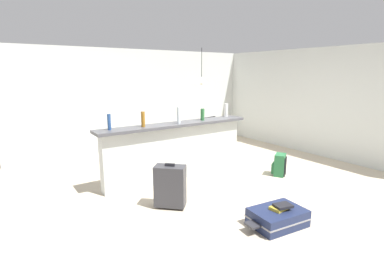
% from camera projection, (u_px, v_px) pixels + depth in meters
% --- Properties ---
extents(ground_plane, '(13.00, 13.00, 0.05)m').
position_uv_depth(ground_plane, '(218.00, 181.00, 5.55)').
color(ground_plane, beige).
extents(wall_back, '(6.60, 0.10, 2.50)m').
position_uv_depth(wall_back, '(144.00, 100.00, 7.74)').
color(wall_back, silver).
rests_on(wall_back, ground_plane).
extents(wall_right, '(0.10, 6.00, 2.50)m').
position_uv_depth(wall_right, '(310.00, 102.00, 7.21)').
color(wall_right, silver).
rests_on(wall_right, ground_plane).
extents(partition_half_wall, '(2.80, 0.20, 0.99)m').
position_uv_depth(partition_half_wall, '(176.00, 152.00, 5.52)').
color(partition_half_wall, silver).
rests_on(partition_half_wall, ground_plane).
extents(bar_countertop, '(2.96, 0.40, 0.05)m').
position_uv_depth(bar_countertop, '(176.00, 124.00, 5.41)').
color(bar_countertop, '#4C4C51').
rests_on(bar_countertop, partition_half_wall).
extents(bottle_blue, '(0.06, 0.06, 0.26)m').
position_uv_depth(bottle_blue, '(109.00, 122.00, 4.74)').
color(bottle_blue, '#284C89').
rests_on(bottle_blue, bar_countertop).
extents(bottle_amber, '(0.07, 0.07, 0.26)m').
position_uv_depth(bottle_amber, '(143.00, 119.00, 5.00)').
color(bottle_amber, '#9E661E').
rests_on(bottle_amber, bar_countertop).
extents(bottle_clear, '(0.06, 0.06, 0.30)m').
position_uv_depth(bottle_clear, '(179.00, 115.00, 5.32)').
color(bottle_clear, silver).
rests_on(bottle_clear, bar_countertop).
extents(bottle_green, '(0.07, 0.07, 0.22)m').
position_uv_depth(bottle_green, '(202.00, 114.00, 5.70)').
color(bottle_green, '#2D6B38').
rests_on(bottle_green, bar_countertop).
extents(bottle_white, '(0.07, 0.07, 0.27)m').
position_uv_depth(bottle_white, '(226.00, 110.00, 6.14)').
color(bottle_white, silver).
rests_on(bottle_white, bar_countertop).
extents(dining_table, '(1.10, 0.80, 0.74)m').
position_uv_depth(dining_table, '(202.00, 126.00, 7.41)').
color(dining_table, brown).
rests_on(dining_table, ground_plane).
extents(dining_chair_near_partition, '(0.47, 0.47, 0.93)m').
position_uv_depth(dining_chair_near_partition, '(212.00, 135.00, 6.93)').
color(dining_chair_near_partition, black).
rests_on(dining_chair_near_partition, ground_plane).
extents(pendant_lamp, '(0.34, 0.34, 0.85)m').
position_uv_depth(pendant_lamp, '(202.00, 80.00, 7.12)').
color(pendant_lamp, black).
extents(suitcase_flat_navy, '(0.86, 0.56, 0.22)m').
position_uv_depth(suitcase_flat_navy, '(277.00, 217.00, 3.87)').
color(suitcase_flat_navy, '#1E284C').
rests_on(suitcase_flat_navy, ground_plane).
extents(backpack_green, '(0.33, 0.33, 0.42)m').
position_uv_depth(backpack_green, '(279.00, 165.00, 5.73)').
color(backpack_green, '#286B3D').
rests_on(backpack_green, ground_plane).
extents(suitcase_upright_charcoal, '(0.48, 0.48, 0.67)m').
position_uv_depth(suitcase_upright_charcoal, '(170.00, 186.00, 4.34)').
color(suitcase_upright_charcoal, '#38383D').
rests_on(suitcase_upright_charcoal, ground_plane).
extents(book_stack, '(0.27, 0.23, 0.07)m').
position_uv_depth(book_stack, '(281.00, 207.00, 3.84)').
color(book_stack, gold).
rests_on(book_stack, suitcase_flat_navy).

